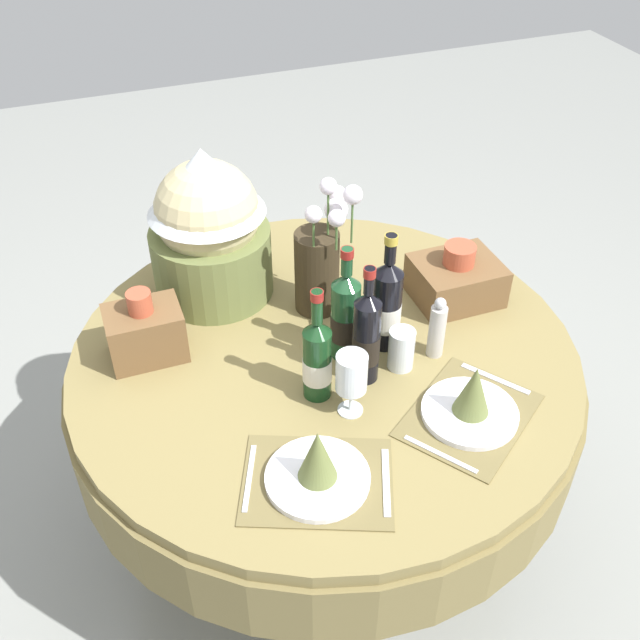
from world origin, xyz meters
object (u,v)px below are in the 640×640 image
at_px(pepper_mill, 437,329).
at_px(wine_bottle_left, 387,304).
at_px(wine_bottle_centre, 366,337).
at_px(dining_table, 324,389).
at_px(gift_tub_back_left, 208,221).
at_px(place_setting_left, 318,468).
at_px(flower_vase, 320,260).
at_px(woven_basket_side_right, 456,279).
at_px(tumbler_near_right, 401,349).
at_px(wine_glass_left, 352,374).
at_px(wine_bottle_rear, 317,358).
at_px(place_setting_right, 471,402).
at_px(wine_bottle_right, 345,315).
at_px(woven_basket_side_left, 145,332).

bearing_deg(pepper_mill, wine_bottle_left, 141.53).
distance_m(wine_bottle_left, wine_bottle_centre, 0.15).
distance_m(wine_bottle_left, pepper_mill, 0.15).
xyz_separation_m(dining_table, gift_tub_back_left, (-0.21, 0.37, 0.39)).
distance_m(place_setting_left, gift_tub_back_left, 0.81).
bearing_deg(flower_vase, woven_basket_side_right, -13.88).
bearing_deg(woven_basket_side_right, tumbler_near_right, -141.91).
xyz_separation_m(flower_vase, wine_glass_left, (-0.08, -0.42, -0.04)).
distance_m(flower_vase, woven_basket_side_right, 0.41).
bearing_deg(wine_bottle_rear, place_setting_right, -32.25).
bearing_deg(woven_basket_side_right, wine_bottle_rear, -155.29).
bearing_deg(wine_glass_left, place_setting_left, -130.32).
bearing_deg(pepper_mill, tumbler_near_right, -173.51).
relative_size(place_setting_right, wine_bottle_left, 1.22).
distance_m(place_setting_left, woven_basket_side_right, 0.80).
relative_size(place_setting_right, woven_basket_side_right, 1.75).
distance_m(dining_table, tumbler_near_right, 0.30).
xyz_separation_m(wine_bottle_right, woven_basket_side_left, (-0.50, 0.18, -0.05)).
bearing_deg(gift_tub_back_left, woven_basket_side_left, -136.95).
height_order(place_setting_right, wine_bottle_centre, wine_bottle_centre).
bearing_deg(place_setting_left, place_setting_right, 8.13).
bearing_deg(gift_tub_back_left, wine_bottle_left, -46.80).
distance_m(wine_glass_left, pepper_mill, 0.32).
relative_size(dining_table, wine_bottle_centre, 4.09).
relative_size(dining_table, tumbler_near_right, 12.05).
distance_m(place_setting_left, place_setting_right, 0.43).
bearing_deg(flower_vase, place_setting_left, -110.72).
distance_m(wine_bottle_right, woven_basket_side_right, 0.42).
bearing_deg(woven_basket_side_right, flower_vase, 166.12).
height_order(place_setting_right, flower_vase, flower_vase).
distance_m(dining_table, place_setting_right, 0.48).
xyz_separation_m(place_setting_left, tumbler_near_right, (0.34, 0.29, 0.01)).
xyz_separation_m(dining_table, wine_glass_left, (-0.02, -0.24, 0.27)).
xyz_separation_m(dining_table, place_setting_right, (0.25, -0.35, 0.20)).
bearing_deg(pepper_mill, woven_basket_side_right, 50.40).
height_order(wine_bottle_left, wine_bottle_rear, wine_bottle_left).
bearing_deg(wine_glass_left, tumbler_near_right, 29.91).
distance_m(wine_bottle_left, gift_tub_back_left, 0.56).
bearing_deg(wine_bottle_right, place_setting_right, -58.01).
xyz_separation_m(wine_glass_left, woven_basket_side_left, (-0.43, 0.38, -0.04)).
relative_size(wine_glass_left, pepper_mill, 0.96).
relative_size(wine_bottle_centre, wine_bottle_right, 1.02).
height_order(wine_bottle_right, tumbler_near_right, wine_bottle_right).
distance_m(wine_bottle_right, gift_tub_back_left, 0.49).
bearing_deg(wine_glass_left, place_setting_right, -23.97).
bearing_deg(tumbler_near_right, wine_bottle_left, 91.05).
bearing_deg(place_setting_left, pepper_mill, 33.80).
distance_m(tumbler_near_right, pepper_mill, 0.11).
distance_m(place_setting_right, tumbler_near_right, 0.24).
distance_m(wine_bottle_left, wine_bottle_right, 0.12).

